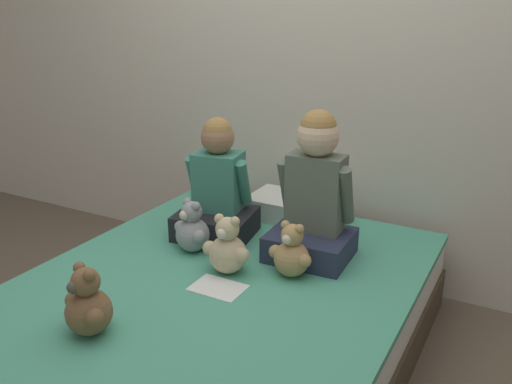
% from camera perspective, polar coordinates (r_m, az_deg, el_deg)
% --- Properties ---
extents(ground_plane, '(14.00, 14.00, 0.00)m').
position_cam_1_polar(ground_plane, '(2.44, -4.32, -17.72)').
color(ground_plane, brown).
extents(wall_behind_bed, '(8.00, 0.06, 2.50)m').
position_cam_1_polar(wall_behind_bed, '(2.91, 7.02, 14.97)').
color(wall_behind_bed, beige).
rests_on(wall_behind_bed, ground_plane).
extents(bed, '(1.51, 1.95, 0.39)m').
position_cam_1_polar(bed, '(2.32, -4.44, -13.88)').
color(bed, '#473828').
rests_on(bed, ground_plane).
extents(child_on_left, '(0.40, 0.36, 0.57)m').
position_cam_1_polar(child_on_left, '(2.59, -4.10, 0.22)').
color(child_on_left, black).
rests_on(child_on_left, bed).
extents(child_on_right, '(0.36, 0.32, 0.65)m').
position_cam_1_polar(child_on_right, '(2.36, 6.16, -0.34)').
color(child_on_right, '#282D47').
rests_on(child_on_right, bed).
extents(teddy_bear_held_by_left_child, '(0.20, 0.16, 0.25)m').
position_cam_1_polar(teddy_bear_held_by_left_child, '(2.46, -6.73, -3.94)').
color(teddy_bear_held_by_left_child, '#939399').
rests_on(teddy_bear_held_by_left_child, bed).
extents(teddy_bear_held_by_right_child, '(0.20, 0.15, 0.24)m').
position_cam_1_polar(teddy_bear_held_by_right_child, '(2.24, 3.76, -6.48)').
color(teddy_bear_held_by_right_child, tan).
rests_on(teddy_bear_held_by_right_child, bed).
extents(teddy_bear_between_children, '(0.21, 0.16, 0.26)m').
position_cam_1_polar(teddy_bear_between_children, '(2.26, -3.04, -5.97)').
color(teddy_bear_between_children, '#D1B78E').
rests_on(teddy_bear_between_children, bed).
extents(teddy_bear_at_foot_of_bed, '(0.21, 0.16, 0.25)m').
position_cam_1_polar(teddy_bear_at_foot_of_bed, '(1.95, -17.30, -11.31)').
color(teddy_bear_at_foot_of_bed, brown).
rests_on(teddy_bear_at_foot_of_bed, bed).
extents(pillow_at_headboard, '(0.49, 0.29, 0.11)m').
position_cam_1_polar(pillow_at_headboard, '(2.84, 4.23, -1.73)').
color(pillow_at_headboard, silver).
rests_on(pillow_at_headboard, bed).
extents(sign_card, '(0.21, 0.15, 0.00)m').
position_cam_1_polar(sign_card, '(2.19, -4.03, -10.02)').
color(sign_card, white).
rests_on(sign_card, bed).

